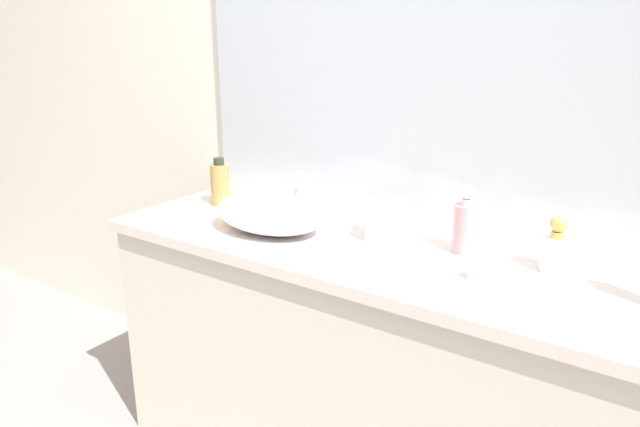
{
  "coord_description": "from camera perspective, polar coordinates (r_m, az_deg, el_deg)",
  "views": [
    {
      "loc": [
        0.87,
        -1.01,
        1.45
      ],
      "look_at": [
        -0.09,
        0.39,
        0.92
      ],
      "focal_mm": 32.68,
      "sensor_mm": 36.0,
      "label": 1
    }
  ],
  "objects": [
    {
      "name": "faucet",
      "position": [
        1.97,
        -2.17,
        2.02
      ],
      "size": [
        0.03,
        0.11,
        0.16
      ],
      "color": "silver",
      "rests_on": "vanity_counter"
    },
    {
      "name": "candle_jar",
      "position": [
        1.56,
        15.13,
        -5.58
      ],
      "size": [
        0.05,
        0.05,
        0.04
      ],
      "primitive_type": "cylinder",
      "color": "silver",
      "rests_on": "vanity_counter"
    },
    {
      "name": "wall_mirror_panel",
      "position": [
        1.88,
        10.08,
        17.82
      ],
      "size": [
        1.7,
        0.01,
        1.27
      ],
      "primitive_type": "cube",
      "color": "#B2BCC6",
      "rests_on": "vanity_counter"
    },
    {
      "name": "bathroom_wall_rear",
      "position": [
        1.95,
        8.1,
        12.84
      ],
      "size": [
        6.0,
        0.06,
        2.6
      ],
      "primitive_type": "cube",
      "color": "silver",
      "rests_on": "ground"
    },
    {
      "name": "soap_dispenser",
      "position": [
        1.72,
        14.08,
        -1.09
      ],
      "size": [
        0.07,
        0.07,
        0.2
      ],
      "color": "pink",
      "rests_on": "vanity_counter"
    },
    {
      "name": "sink_basin",
      "position": [
        1.87,
        -4.96,
        0.09
      ],
      "size": [
        0.39,
        0.26,
        0.12
      ],
      "primitive_type": "ellipsoid",
      "color": "silver",
      "rests_on": "vanity_counter"
    },
    {
      "name": "tissue_box",
      "position": [
        1.8,
        6.69,
        -0.48
      ],
      "size": [
        0.15,
        0.15,
        0.15
      ],
      "color": "beige",
      "rests_on": "vanity_counter"
    },
    {
      "name": "vanity_counter",
      "position": [
        1.93,
        4.77,
        -14.99
      ],
      "size": [
        1.75,
        0.56,
        0.84
      ],
      "color": "beige",
      "rests_on": "ground"
    },
    {
      "name": "lotion_bottle",
      "position": [
        1.66,
        22.05,
        -3.32
      ],
      "size": [
        0.07,
        0.07,
        0.15
      ],
      "color": "white",
      "rests_on": "vanity_counter"
    },
    {
      "name": "spray_can",
      "position": [
        2.17,
        -9.77,
        2.9
      ],
      "size": [
        0.07,
        0.07,
        0.18
      ],
      "color": "#AC8245",
      "rests_on": "vanity_counter"
    }
  ]
}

